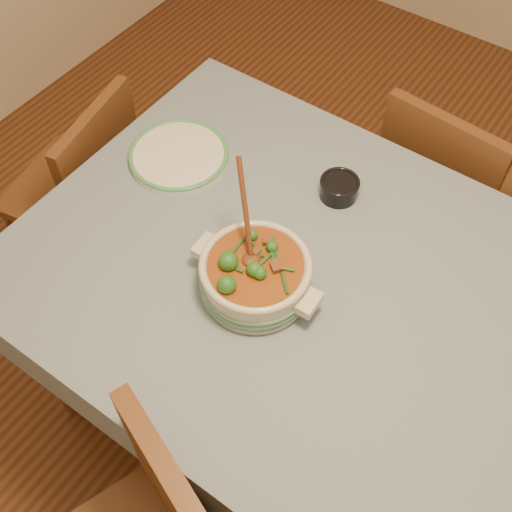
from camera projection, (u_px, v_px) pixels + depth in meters
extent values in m
plane|color=#422513|center=(323.00, 422.00, 2.14)|extent=(4.50, 4.50, 0.00)
cube|color=brown|center=(348.00, 310.00, 1.55)|extent=(1.60, 1.00, 0.05)
cube|color=slate|center=(350.00, 304.00, 1.52)|extent=(1.68, 1.08, 0.01)
cylinder|color=brown|center=(46.00, 355.00, 1.89)|extent=(0.07, 0.07, 0.70)
cylinder|color=brown|center=(222.00, 179.00, 2.30)|extent=(0.07, 0.07, 0.70)
cylinder|color=beige|center=(256.00, 278.00, 1.50)|extent=(0.26, 0.26, 0.10)
torus|color=beige|center=(256.00, 265.00, 1.46)|extent=(0.26, 0.26, 0.02)
cube|color=beige|center=(309.00, 303.00, 1.45)|extent=(0.04, 0.07, 0.03)
cube|color=beige|center=(206.00, 247.00, 1.54)|extent=(0.04, 0.07, 0.03)
cylinder|color=#8F4F14|center=(256.00, 267.00, 1.47)|extent=(0.22, 0.22, 0.02)
cylinder|color=silver|center=(179.00, 156.00, 1.79)|extent=(0.34, 0.34, 0.02)
torus|color=#45985B|center=(179.00, 154.00, 1.79)|extent=(0.28, 0.28, 0.01)
cylinder|color=black|center=(339.00, 189.00, 1.70)|extent=(0.11, 0.11, 0.05)
torus|color=black|center=(340.00, 182.00, 1.68)|extent=(0.11, 0.11, 0.01)
cylinder|color=black|center=(340.00, 185.00, 1.69)|extent=(0.09, 0.09, 0.01)
cube|color=brown|center=(447.00, 184.00, 2.20)|extent=(0.42, 0.42, 0.04)
cube|color=brown|center=(435.00, 171.00, 1.95)|extent=(0.39, 0.07, 0.42)
cylinder|color=brown|center=(496.00, 218.00, 2.38)|extent=(0.04, 0.04, 0.42)
cylinder|color=brown|center=(418.00, 176.00, 2.50)|extent=(0.04, 0.04, 0.42)
cylinder|color=brown|center=(451.00, 275.00, 2.23)|extent=(0.04, 0.04, 0.42)
cylinder|color=brown|center=(371.00, 227.00, 2.35)|extent=(0.04, 0.04, 0.42)
cylinder|color=brown|center=(163.00, 502.00, 1.76)|extent=(0.04, 0.04, 0.46)
cube|color=brown|center=(71.00, 190.00, 2.20)|extent=(0.44, 0.44, 0.04)
cube|color=brown|center=(102.00, 164.00, 1.99)|extent=(0.11, 0.38, 0.40)
cylinder|color=brown|center=(72.00, 183.00, 2.49)|extent=(0.04, 0.04, 0.40)
cylinder|color=brown|center=(22.00, 244.00, 2.32)|extent=(0.04, 0.04, 0.40)
cylinder|color=brown|center=(144.00, 210.00, 2.41)|extent=(0.04, 0.04, 0.40)
cylinder|color=brown|center=(97.00, 275.00, 2.24)|extent=(0.04, 0.04, 0.40)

